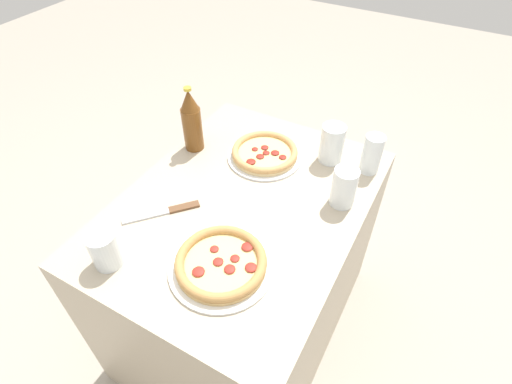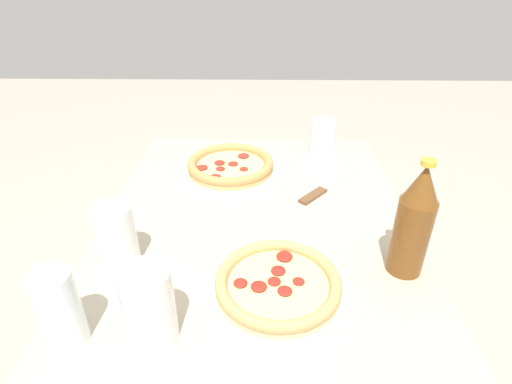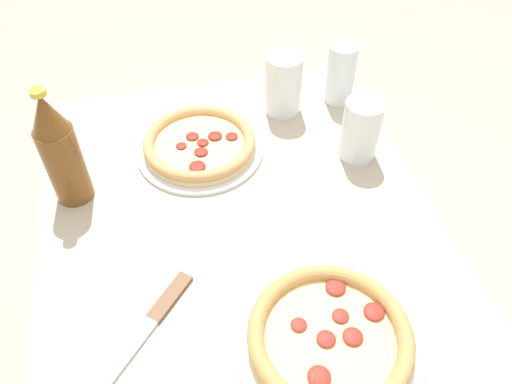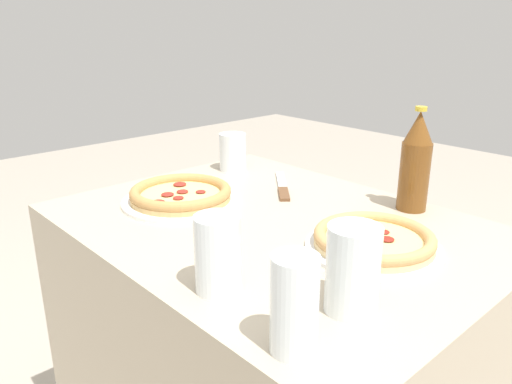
{
  "view_description": "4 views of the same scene",
  "coord_description": "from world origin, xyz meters",
  "px_view_note": "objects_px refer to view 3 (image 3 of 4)",
  "views": [
    {
      "loc": [
        0.76,
        0.47,
        1.64
      ],
      "look_at": [
        -0.03,
        0.03,
        0.78
      ],
      "focal_mm": 28.0,
      "sensor_mm": 36.0,
      "label": 1
    },
    {
      "loc": [
        -0.78,
        -0.01,
        1.29
      ],
      "look_at": [
        0.01,
        0.0,
        0.82
      ],
      "focal_mm": 28.0,
      "sensor_mm": 36.0,
      "label": 2
    },
    {
      "loc": [
        0.56,
        -0.11,
        1.45
      ],
      "look_at": [
        -0.02,
        0.03,
        0.82
      ],
      "focal_mm": 35.0,
      "sensor_mm": 36.0,
      "label": 3
    },
    {
      "loc": [
        -0.73,
        0.73,
        1.17
      ],
      "look_at": [
        0.02,
        0.03,
        0.82
      ],
      "focal_mm": 35.0,
      "sensor_mm": 36.0,
      "label": 4
    }
  ],
  "objects_px": {
    "pizza_salami": "(200,145)",
    "glass_mango_juice": "(283,87)",
    "pizza_margherita": "(330,338)",
    "glass_cola": "(360,133)",
    "beer_bottle": "(60,150)",
    "glass_iced_tea": "(340,75)",
    "knife": "(148,326)"
  },
  "relations": [
    {
      "from": "pizza_margherita",
      "to": "pizza_salami",
      "type": "height_order",
      "value": "pizza_margherita"
    },
    {
      "from": "glass_iced_tea",
      "to": "pizza_salami",
      "type": "bearing_deg",
      "value": -72.14
    },
    {
      "from": "glass_mango_juice",
      "to": "knife",
      "type": "xyz_separation_m",
      "value": [
        0.49,
        -0.35,
        -0.06
      ]
    },
    {
      "from": "pizza_salami",
      "to": "glass_mango_juice",
      "type": "height_order",
      "value": "glass_mango_juice"
    },
    {
      "from": "beer_bottle",
      "to": "knife",
      "type": "xyz_separation_m",
      "value": [
        0.32,
        0.11,
        -0.11
      ]
    },
    {
      "from": "glass_cola",
      "to": "knife",
      "type": "relative_size",
      "value": 0.68
    },
    {
      "from": "glass_cola",
      "to": "glass_iced_tea",
      "type": "xyz_separation_m",
      "value": [
        -0.19,
        0.03,
        0.01
      ]
    },
    {
      "from": "pizza_margherita",
      "to": "glass_cola",
      "type": "bearing_deg",
      "value": 153.55
    },
    {
      "from": "glass_cola",
      "to": "beer_bottle",
      "type": "bearing_deg",
      "value": -91.32
    },
    {
      "from": "beer_bottle",
      "to": "glass_cola",
      "type": "bearing_deg",
      "value": 88.68
    },
    {
      "from": "pizza_salami",
      "to": "beer_bottle",
      "type": "relative_size",
      "value": 1.09
    },
    {
      "from": "pizza_salami",
      "to": "glass_mango_juice",
      "type": "relative_size",
      "value": 1.92
    },
    {
      "from": "knife",
      "to": "glass_mango_juice",
      "type": "bearing_deg",
      "value": 144.47
    },
    {
      "from": "pizza_margherita",
      "to": "glass_cola",
      "type": "relative_size",
      "value": 2.21
    },
    {
      "from": "pizza_margherita",
      "to": "glass_mango_juice",
      "type": "bearing_deg",
      "value": 171.61
    },
    {
      "from": "glass_iced_tea",
      "to": "glass_cola",
      "type": "bearing_deg",
      "value": -7.85
    },
    {
      "from": "glass_mango_juice",
      "to": "beer_bottle",
      "type": "xyz_separation_m",
      "value": [
        0.17,
        -0.46,
        0.05
      ]
    },
    {
      "from": "glass_mango_juice",
      "to": "beer_bottle",
      "type": "height_order",
      "value": "beer_bottle"
    },
    {
      "from": "glass_cola",
      "to": "glass_iced_tea",
      "type": "relative_size",
      "value": 0.93
    },
    {
      "from": "pizza_margherita",
      "to": "beer_bottle",
      "type": "distance_m",
      "value": 0.56
    },
    {
      "from": "pizza_salami",
      "to": "knife",
      "type": "distance_m",
      "value": 0.41
    },
    {
      "from": "pizza_margherita",
      "to": "knife",
      "type": "xyz_separation_m",
      "value": [
        -0.09,
        -0.26,
        -0.02
      ]
    },
    {
      "from": "glass_cola",
      "to": "beer_bottle",
      "type": "xyz_separation_m",
      "value": [
        -0.01,
        -0.57,
        0.06
      ]
    },
    {
      "from": "glass_iced_tea",
      "to": "knife",
      "type": "bearing_deg",
      "value": -44.32
    },
    {
      "from": "glass_cola",
      "to": "glass_iced_tea",
      "type": "distance_m",
      "value": 0.2
    },
    {
      "from": "glass_mango_juice",
      "to": "pizza_margherita",
      "type": "bearing_deg",
      "value": -8.39
    },
    {
      "from": "pizza_salami",
      "to": "beer_bottle",
      "type": "xyz_separation_m",
      "value": [
        0.07,
        -0.25,
        0.1
      ]
    },
    {
      "from": "pizza_margherita",
      "to": "glass_iced_tea",
      "type": "distance_m",
      "value": 0.63
    },
    {
      "from": "pizza_margherita",
      "to": "glass_iced_tea",
      "type": "relative_size",
      "value": 2.06
    },
    {
      "from": "glass_mango_juice",
      "to": "beer_bottle",
      "type": "distance_m",
      "value": 0.5
    },
    {
      "from": "glass_mango_juice",
      "to": "knife",
      "type": "relative_size",
      "value": 0.72
    },
    {
      "from": "knife",
      "to": "glass_iced_tea",
      "type": "bearing_deg",
      "value": 135.68
    }
  ]
}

